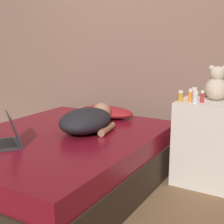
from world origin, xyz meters
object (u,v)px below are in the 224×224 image
at_px(laptop, 7,138).
at_px(bottle_orange, 190,95).
at_px(bottle_clear, 195,97).
at_px(pillow, 106,112).
at_px(teddy_bear, 216,85).
at_px(bottle_pink, 194,94).
at_px(person_lying, 88,120).
at_px(bottle_red, 202,97).
at_px(bottle_amber, 181,96).

height_order(laptop, bottle_orange, bottle_orange).
relative_size(laptop, bottle_clear, 3.63).
bearing_deg(bottle_orange, bottle_clear, -34.59).
xyz_separation_m(pillow, teddy_bear, (1.03, 0.07, 0.33)).
relative_size(laptop, teddy_bear, 1.27).
bearing_deg(bottle_pink, bottle_orange, -91.66).
bearing_deg(pillow, bottle_orange, -7.47).
height_order(person_lying, bottle_red, bottle_red).
relative_size(bottle_orange, bottle_clear, 1.07).
height_order(laptop, bottle_amber, bottle_amber).
xyz_separation_m(pillow, laptop, (-0.16, -1.10, -0.00)).
xyz_separation_m(teddy_bear, bottle_clear, (-0.11, -0.22, -0.08)).
distance_m(pillow, laptop, 1.11).
relative_size(person_lying, bottle_red, 7.72).
bearing_deg(bottle_amber, pillow, 170.18).
height_order(bottle_pink, bottle_clear, bottle_pink).
bearing_deg(bottle_clear, bottle_pink, 109.65).
xyz_separation_m(bottle_red, bottle_orange, (-0.09, -0.01, 0.00)).
bearing_deg(bottle_amber, bottle_pink, 59.04).
distance_m(teddy_bear, bottle_pink, 0.19).
distance_m(person_lying, teddy_bear, 1.10).
distance_m(pillow, bottle_amber, 0.84).
distance_m(person_lying, bottle_red, 0.95).
height_order(person_lying, laptop, laptop).
xyz_separation_m(bottle_orange, bottle_clear, (0.05, -0.04, -0.00)).
bearing_deg(bottle_amber, bottle_orange, 18.30).
distance_m(pillow, teddy_bear, 1.08).
bearing_deg(bottle_clear, bottle_amber, 174.52).
relative_size(pillow, bottle_red, 5.92).
relative_size(laptop, bottle_orange, 3.40).
distance_m(laptop, bottle_pink, 1.52).
bearing_deg(bottle_clear, pillow, 170.76).
height_order(bottle_orange, bottle_clear, bottle_orange).
xyz_separation_m(person_lying, teddy_bear, (0.91, 0.55, 0.29)).
distance_m(bottle_red, bottle_clear, 0.06).
height_order(teddy_bear, bottle_clear, teddy_bear).
bearing_deg(person_lying, bottle_pink, 21.62).
relative_size(pillow, bottle_clear, 5.84).
relative_size(person_lying, teddy_bear, 2.66).
relative_size(bottle_pink, bottle_amber, 1.17).
bearing_deg(teddy_bear, bottle_pink, -153.65).
height_order(pillow, bottle_red, bottle_red).
bearing_deg(bottle_amber, bottle_red, 13.09).
bearing_deg(bottle_orange, laptop, -136.25).
bearing_deg(bottle_amber, teddy_bear, 41.13).
xyz_separation_m(person_lying, laptop, (-0.28, -0.62, -0.04)).
bearing_deg(bottle_pink, laptop, -133.52).
distance_m(person_lying, bottle_pink, 0.91).
bearing_deg(bottle_orange, bottle_red, 8.85).
bearing_deg(laptop, bottle_clear, 76.04).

